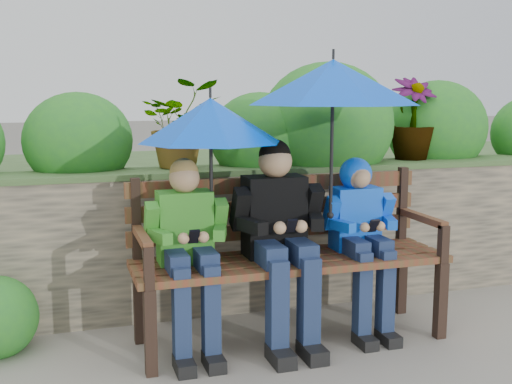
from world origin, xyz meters
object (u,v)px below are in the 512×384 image
object	(u,v)px
boy_middle	(280,231)
boy_right	(361,227)
boy_left	(188,244)
umbrella_left	(211,121)
park_bench	(287,246)
umbrella_right	(333,82)

from	to	relation	value
boy_middle	boy_right	xyz separation A→B (m)	(0.57, 0.03, -0.02)
boy_left	boy_right	size ratio (longest dim) A/B	1.03
boy_middle	umbrella_left	xyz separation A→B (m)	(-0.42, 0.06, 0.68)
park_bench	boy_middle	world-z (taller)	boy_middle
park_bench	boy_right	distance (m)	0.50
park_bench	boy_right	bearing A→B (deg)	-9.34
park_bench	umbrella_right	bearing A→B (deg)	-22.78
umbrella_right	boy_middle	bearing A→B (deg)	179.95
boy_middle	umbrella_right	bearing A→B (deg)	-0.05
boy_left	umbrella_left	size ratio (longest dim) A/B	1.37
park_bench	boy_middle	size ratio (longest dim) A/B	1.55
park_bench	boy_middle	bearing A→B (deg)	-128.83
boy_middle	boy_right	distance (m)	0.57
park_bench	umbrella_right	distance (m)	1.07
umbrella_right	park_bench	bearing A→B (deg)	157.22
boy_right	umbrella_right	xyz separation A→B (m)	(-0.23, -0.03, 0.92)
umbrella_left	boy_right	bearing A→B (deg)	-1.92
park_bench	umbrella_right	xyz separation A→B (m)	(0.25, -0.11, 1.03)
boy_middle	umbrella_right	size ratio (longest dim) A/B	1.19
boy_left	umbrella_left	distance (m)	0.74
park_bench	boy_left	xyz separation A→B (m)	(-0.66, -0.10, 0.08)
park_bench	boy_left	world-z (taller)	boy_left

